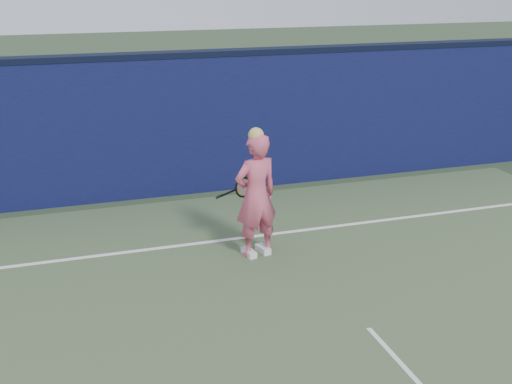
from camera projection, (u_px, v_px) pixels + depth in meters
name	position (u px, v px, depth m)	size (l,w,h in m)	color
ground	(413.00, 378.00, 6.56)	(80.00, 80.00, 0.00)	#2B3F27
backstop_wall	(238.00, 123.00, 12.01)	(24.00, 0.40, 2.50)	#0D0F3C
wall_cap	(237.00, 52.00, 11.58)	(24.00, 0.42, 0.10)	black
player	(256.00, 195.00, 9.12)	(0.75, 0.57, 1.91)	#D1516D
racket	(242.00, 188.00, 9.46)	(0.59, 0.16, 0.31)	black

